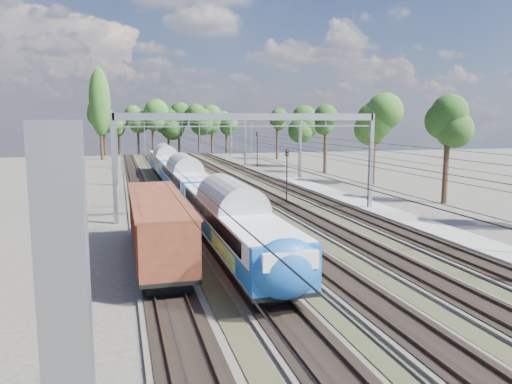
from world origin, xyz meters
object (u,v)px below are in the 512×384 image
object	(u,v)px
signal_near	(287,170)
worker	(194,175)
signal_far	(257,145)
freight_boxcar	(158,224)
emu_train	(185,175)

from	to	relation	value
signal_near	worker	bearing A→B (deg)	126.01
signal_near	signal_far	bearing A→B (deg)	98.75
freight_boxcar	signal_far	world-z (taller)	signal_far
signal_far	worker	bearing A→B (deg)	-146.48
emu_train	signal_near	xyz separation A→B (m)	(9.61, -4.60, 0.75)
signal_near	freight_boxcar	bearing A→B (deg)	-108.66
emu_train	signal_near	world-z (taller)	signal_near
worker	signal_near	size ratio (longest dim) A/B	0.28
emu_train	signal_near	size ratio (longest dim) A/B	12.19
worker	signal_far	bearing A→B (deg)	-51.69
emu_train	freight_boxcar	size ratio (longest dim) A/B	4.56
emu_train	worker	distance (m)	17.46
freight_boxcar	signal_far	distance (m)	61.35
emu_train	signal_far	distance (m)	39.20
worker	signal_far	xyz separation A→B (m)	(14.10, 18.03, 3.16)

